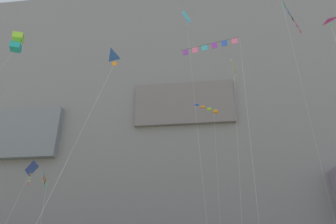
{
  "coord_description": "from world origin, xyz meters",
  "views": [
    {
      "loc": [
        2.86,
        -6.77,
        1.69
      ],
      "look_at": [
        -0.79,
        24.06,
        17.24
      ],
      "focal_mm": 33.09,
      "sensor_mm": 36.0,
      "label": 1
    }
  ],
  "objects_px": {
    "kite_box_low_right": "(17,42)",
    "kite_banner_high_center": "(293,24)",
    "kite_delta_upper_mid": "(118,67)",
    "kite_delta_far_right": "(333,33)",
    "kite_windsock_far_left": "(210,110)",
    "kite_diamond_high_right": "(187,24)",
    "kite_banner_high_left": "(44,184)",
    "kite_banner_upper_left": "(211,51)",
    "kite_diamond_near_cliff": "(31,171)",
    "kite_diamond_mid_center": "(234,74)"
  },
  "relations": [
    {
      "from": "kite_box_low_right",
      "to": "kite_banner_high_center",
      "type": "relative_size",
      "value": 0.68
    },
    {
      "from": "kite_delta_upper_mid",
      "to": "kite_delta_far_right",
      "type": "distance_m",
      "value": 17.16
    },
    {
      "from": "kite_delta_upper_mid",
      "to": "kite_banner_high_center",
      "type": "distance_m",
      "value": 27.02
    },
    {
      "from": "kite_banner_high_center",
      "to": "kite_delta_upper_mid",
      "type": "bearing_deg",
      "value": -146.5
    },
    {
      "from": "kite_delta_upper_mid",
      "to": "kite_box_low_right",
      "type": "height_order",
      "value": "kite_box_low_right"
    },
    {
      "from": "kite_windsock_far_left",
      "to": "kite_diamond_high_right",
      "type": "bearing_deg",
      "value": -102.22
    },
    {
      "from": "kite_delta_upper_mid",
      "to": "kite_banner_high_center",
      "type": "xyz_separation_m",
      "value": [
        19.21,
        12.71,
        14.13
      ]
    },
    {
      "from": "kite_banner_high_left",
      "to": "kite_windsock_far_left",
      "type": "height_order",
      "value": "kite_windsock_far_left"
    },
    {
      "from": "kite_banner_upper_left",
      "to": "kite_diamond_high_right",
      "type": "relative_size",
      "value": 0.66
    },
    {
      "from": "kite_diamond_near_cliff",
      "to": "kite_banner_high_left",
      "type": "height_order",
      "value": "kite_diamond_near_cliff"
    },
    {
      "from": "kite_delta_far_right",
      "to": "kite_windsock_far_left",
      "type": "distance_m",
      "value": 22.03
    },
    {
      "from": "kite_diamond_high_right",
      "to": "kite_box_low_right",
      "type": "xyz_separation_m",
      "value": [
        -15.93,
        -7.34,
        -7.2
      ]
    },
    {
      "from": "kite_delta_far_right",
      "to": "kite_diamond_high_right",
      "type": "bearing_deg",
      "value": 143.8
    },
    {
      "from": "kite_banner_high_left",
      "to": "kite_banner_high_center",
      "type": "distance_m",
      "value": 35.6
    },
    {
      "from": "kite_diamond_near_cliff",
      "to": "kite_diamond_mid_center",
      "type": "height_order",
      "value": "kite_diamond_mid_center"
    },
    {
      "from": "kite_delta_upper_mid",
      "to": "kite_banner_high_left",
      "type": "relative_size",
      "value": 1.79
    },
    {
      "from": "kite_delta_far_right",
      "to": "kite_banner_upper_left",
      "type": "bearing_deg",
      "value": 164.02
    },
    {
      "from": "kite_delta_far_right",
      "to": "kite_banner_high_center",
      "type": "distance_m",
      "value": 17.75
    },
    {
      "from": "kite_banner_upper_left",
      "to": "kite_banner_high_center",
      "type": "relative_size",
      "value": 0.63
    },
    {
      "from": "kite_diamond_near_cliff",
      "to": "kite_windsock_far_left",
      "type": "relative_size",
      "value": 0.62
    },
    {
      "from": "kite_diamond_high_right",
      "to": "kite_banner_high_center",
      "type": "distance_m",
      "value": 14.58
    },
    {
      "from": "kite_banner_high_left",
      "to": "kite_diamond_mid_center",
      "type": "bearing_deg",
      "value": -7.63
    },
    {
      "from": "kite_diamond_mid_center",
      "to": "kite_diamond_high_right",
      "type": "bearing_deg",
      "value": 142.45
    },
    {
      "from": "kite_banner_upper_left",
      "to": "kite_windsock_far_left",
      "type": "distance_m",
      "value": 17.16
    },
    {
      "from": "kite_diamond_mid_center",
      "to": "kite_delta_upper_mid",
      "type": "relative_size",
      "value": 1.18
    },
    {
      "from": "kite_delta_upper_mid",
      "to": "kite_banner_high_center",
      "type": "bearing_deg",
      "value": 33.5
    },
    {
      "from": "kite_diamond_high_right",
      "to": "kite_banner_high_center",
      "type": "bearing_deg",
      "value": 16.58
    },
    {
      "from": "kite_diamond_near_cliff",
      "to": "kite_diamond_mid_center",
      "type": "distance_m",
      "value": 27.43
    },
    {
      "from": "kite_banner_upper_left",
      "to": "kite_delta_far_right",
      "type": "distance_m",
      "value": 9.77
    },
    {
      "from": "kite_delta_far_right",
      "to": "kite_windsock_far_left",
      "type": "relative_size",
      "value": 0.87
    },
    {
      "from": "kite_diamond_mid_center",
      "to": "kite_windsock_far_left",
      "type": "distance_m",
      "value": 15.1
    },
    {
      "from": "kite_banner_high_center",
      "to": "kite_windsock_far_left",
      "type": "distance_m",
      "value": 15.85
    },
    {
      "from": "kite_banner_high_center",
      "to": "kite_diamond_mid_center",
      "type": "bearing_deg",
      "value": -141.22
    },
    {
      "from": "kite_banner_upper_left",
      "to": "kite_delta_upper_mid",
      "type": "relative_size",
      "value": 1.2
    },
    {
      "from": "kite_diamond_near_cliff",
      "to": "kite_delta_upper_mid",
      "type": "height_order",
      "value": "kite_delta_upper_mid"
    },
    {
      "from": "kite_diamond_near_cliff",
      "to": "kite_windsock_far_left",
      "type": "distance_m",
      "value": 25.03
    },
    {
      "from": "kite_diamond_mid_center",
      "to": "kite_banner_high_left",
      "type": "relative_size",
      "value": 2.12
    },
    {
      "from": "kite_box_low_right",
      "to": "kite_banner_high_center",
      "type": "xyz_separation_m",
      "value": [
        29.72,
        11.45,
        9.57
      ]
    },
    {
      "from": "kite_diamond_near_cliff",
      "to": "kite_diamond_high_right",
      "type": "xyz_separation_m",
      "value": [
        20.39,
        -6.74,
        15.51
      ]
    },
    {
      "from": "kite_box_low_right",
      "to": "kite_delta_upper_mid",
      "type": "bearing_deg",
      "value": -6.83
    },
    {
      "from": "kite_diamond_high_right",
      "to": "kite_diamond_near_cliff",
      "type": "bearing_deg",
      "value": 161.72
    },
    {
      "from": "kite_banner_high_left",
      "to": "kite_delta_far_right",
      "type": "bearing_deg",
      "value": -16.44
    },
    {
      "from": "kite_delta_far_right",
      "to": "kite_box_low_right",
      "type": "distance_m",
      "value": 27.73
    },
    {
      "from": "kite_delta_upper_mid",
      "to": "kite_windsock_far_left",
      "type": "bearing_deg",
      "value": 68.36
    },
    {
      "from": "kite_diamond_mid_center",
      "to": "kite_diamond_high_right",
      "type": "relative_size",
      "value": 0.66
    },
    {
      "from": "kite_diamond_near_cliff",
      "to": "kite_delta_upper_mid",
      "type": "bearing_deg",
      "value": -45.68
    },
    {
      "from": "kite_banner_upper_left",
      "to": "kite_delta_upper_mid",
      "type": "height_order",
      "value": "kite_banner_upper_left"
    },
    {
      "from": "kite_banner_upper_left",
      "to": "kite_windsock_far_left",
      "type": "relative_size",
      "value": 0.9
    },
    {
      "from": "kite_banner_upper_left",
      "to": "kite_box_low_right",
      "type": "height_order",
      "value": "kite_box_low_right"
    },
    {
      "from": "kite_diamond_mid_center",
      "to": "kite_banner_high_center",
      "type": "xyz_separation_m",
      "value": [
        9.36,
        7.52,
        12.12
      ]
    }
  ]
}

